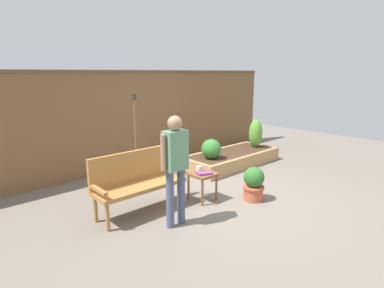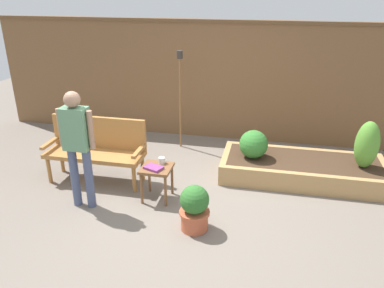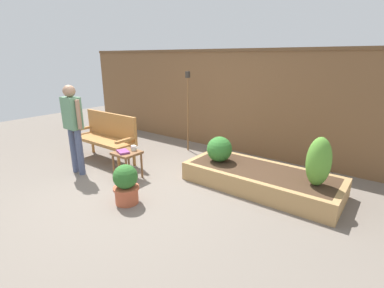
{
  "view_description": "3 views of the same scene",
  "coord_description": "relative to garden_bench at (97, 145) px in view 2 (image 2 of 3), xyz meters",
  "views": [
    {
      "loc": [
        -3.85,
        -3.39,
        2.12
      ],
      "look_at": [
        -0.11,
        0.69,
        0.84
      ],
      "focal_mm": 29.31,
      "sensor_mm": 36.0,
      "label": 1
    },
    {
      "loc": [
        1.06,
        -4.15,
        2.73
      ],
      "look_at": [
        -0.01,
        0.75,
        0.59
      ],
      "focal_mm": 35.45,
      "sensor_mm": 36.0,
      "label": 2
    },
    {
      "loc": [
        3.19,
        -2.75,
        2.0
      ],
      "look_at": [
        0.37,
        0.99,
        0.55
      ],
      "focal_mm": 26.35,
      "sensor_mm": 36.0,
      "label": 3
    }
  ],
  "objects": [
    {
      "name": "raised_planter_bed",
      "position": [
        2.99,
        0.65,
        -0.39
      ],
      "size": [
        2.4,
        1.0,
        0.3
      ],
      "color": "#AD8451",
      "rests_on": "ground_plane"
    },
    {
      "name": "garden_bench",
      "position": [
        0.0,
        0.0,
        0.0
      ],
      "size": [
        1.44,
        0.48,
        0.94
      ],
      "color": "#A87038",
      "rests_on": "ground_plane"
    },
    {
      "name": "fence_back",
      "position": [
        1.39,
        2.07,
        0.55
      ],
      "size": [
        8.4,
        0.14,
        2.16
      ],
      "color": "brown",
      "rests_on": "ground_plane"
    },
    {
      "name": "side_table",
      "position": [
        1.03,
        -0.38,
        -0.15
      ],
      "size": [
        0.4,
        0.4,
        0.48
      ],
      "color": "brown",
      "rests_on": "ground_plane"
    },
    {
      "name": "shrub_far_corner",
      "position": [
        3.81,
        0.59,
        0.1
      ],
      "size": [
        0.33,
        0.33,
        0.69
      ],
      "color": "brown",
      "rests_on": "raised_planter_bed"
    },
    {
      "name": "potted_boxwood",
      "position": [
        1.67,
        -0.96,
        -0.25
      ],
      "size": [
        0.36,
        0.36,
        0.58
      ],
      "color": "#B75638",
      "rests_on": "ground_plane"
    },
    {
      "name": "book_on_table",
      "position": [
        1.01,
        -0.44,
        -0.05
      ],
      "size": [
        0.28,
        0.24,
        0.03
      ],
      "primitive_type": "cube",
      "rotation": [
        0.0,
        0.0,
        -0.38
      ],
      "color": "#7F3875",
      "rests_on": "side_table"
    },
    {
      "name": "person_by_bench",
      "position": [
        0.14,
        -0.76,
        0.39
      ],
      "size": [
        0.47,
        0.2,
        1.56
      ],
      "color": "#475170",
      "rests_on": "ground_plane"
    },
    {
      "name": "tiki_torch",
      "position": [
        0.91,
        1.44,
        0.63
      ],
      "size": [
        0.1,
        0.1,
        1.71
      ],
      "color": "brown",
      "rests_on": "ground_plane"
    },
    {
      "name": "ground_plane",
      "position": [
        1.39,
        -0.53,
        -0.54
      ],
      "size": [
        14.0,
        14.0,
        0.0
      ],
      "primitive_type": "plane",
      "color": "#70665B"
    },
    {
      "name": "cup_on_table",
      "position": [
        1.07,
        -0.26,
        -0.02
      ],
      "size": [
        0.13,
        0.09,
        0.09
      ],
      "color": "silver",
      "rests_on": "side_table"
    },
    {
      "name": "shrub_near_bench",
      "position": [
        2.24,
        0.59,
        -0.03
      ],
      "size": [
        0.43,
        0.43,
        0.43
      ],
      "color": "brown",
      "rests_on": "raised_planter_bed"
    }
  ]
}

